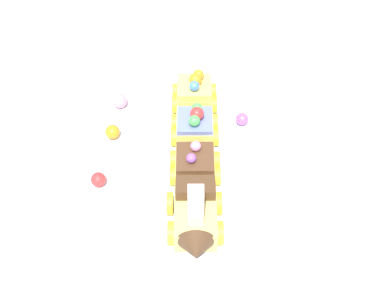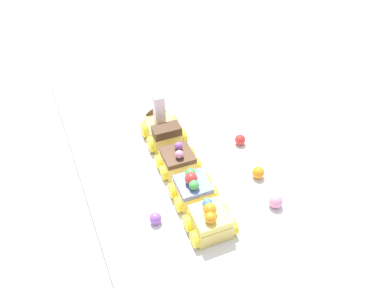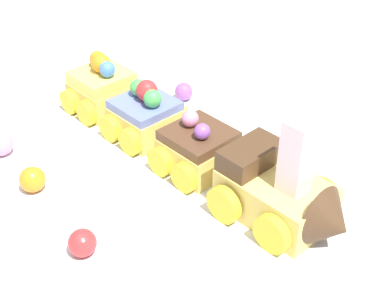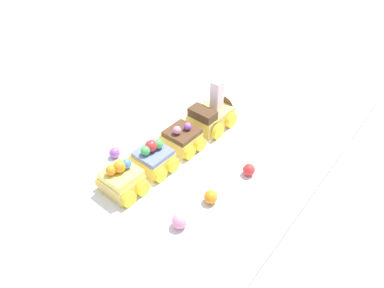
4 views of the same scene
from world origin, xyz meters
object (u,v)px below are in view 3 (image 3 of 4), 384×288
Objects in this scene: gumball_red at (82,243)px; cake_car_blueberry at (146,116)px; gumball_purple at (184,92)px; cake_car_chocolate at (198,150)px; gumball_orange at (32,179)px; cake_car_lemon at (103,89)px; cake_train_locomotive at (285,196)px; gumball_pink at (0,143)px.

cake_car_blueberry is at bearing 121.67° from gumball_red.
cake_car_blueberry reaches higher than gumball_purple.
cake_car_chocolate is 0.08m from cake_car_blueberry.
gumball_orange is (-0.10, 0.02, 0.00)m from gumball_red.
cake_car_lemon reaches higher than cake_car_chocolate.
cake_car_chocolate is 0.15m from cake_car_lemon.
cake_car_lemon is at bearing 117.51° from gumball_orange.
cake_train_locomotive is 0.22m from gumball_orange.
cake_car_chocolate is 1.00× the size of cake_car_blueberry.
cake_train_locomotive is 0.28m from gumball_pink.
gumball_purple is at bearing 109.58° from cake_car_blueberry.
gumball_orange is at bearing -84.79° from gumball_purple.
cake_car_lemon is (-0.07, 0.00, 0.00)m from cake_car_blueberry.
cake_train_locomotive is 4.60× the size of gumball_pink.
cake_car_blueberry is 0.07m from cake_car_lemon.
gumball_orange is at bearing 170.40° from gumball_red.
gumball_purple is (-0.10, 0.08, -0.01)m from cake_car_chocolate.
cake_car_chocolate is 0.19m from gumball_pink.
cake_car_blueberry is (-0.18, 0.01, -0.00)m from cake_train_locomotive.
cake_car_blueberry is (-0.08, 0.00, 0.00)m from cake_car_chocolate.
cake_train_locomotive is 1.48× the size of cake_car_blueberry.
gumball_purple is (0.05, 0.20, -0.00)m from gumball_pink.
cake_train_locomotive is 4.90× the size of gumball_orange.
cake_car_lemon is at bearing -124.32° from gumball_purple.
gumball_purple is at bearing 143.59° from cake_car_chocolate.
gumball_orange is at bearing -143.47° from cake_train_locomotive.
cake_car_chocolate is 3.47× the size of gumball_red.
gumball_orange is 0.21m from gumball_purple.
cake_car_chocolate reaches higher than gumball_red.
gumball_orange is at bearing -7.22° from gumball_pink.
gumball_red is at bearing -39.56° from cake_car_lemon.
cake_car_blueberry is 3.31× the size of gumball_orange.
gumball_orange is 1.12× the size of gumball_purple.
cake_train_locomotive reaches higher than gumball_purple.
cake_car_chocolate is (-0.10, 0.00, -0.01)m from cake_train_locomotive.
cake_car_chocolate is at bearing 95.30° from gumball_red.
gumball_red is (-0.09, -0.14, -0.01)m from cake_train_locomotive.
cake_car_blueberry is 0.14m from gumball_pink.
gumball_purple is at bearing 95.21° from gumball_orange.
cake_train_locomotive is 0.16m from gumball_red.
cake_train_locomotive reaches higher than gumball_pink.
cake_car_chocolate is 0.13m from gumball_purple.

